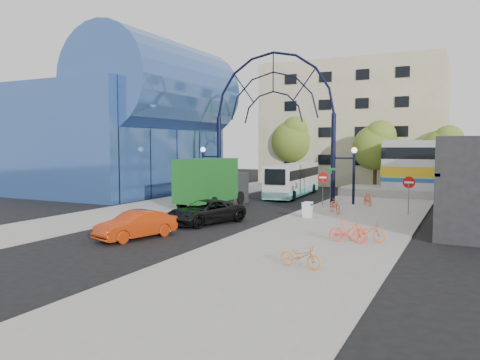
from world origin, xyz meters
The scene contains 22 objects.
ground centered at (0.00, 0.00, 0.00)m, with size 120.00×120.00×0.00m, color black.
sidewalk_east centered at (8.00, 4.00, 0.06)m, with size 8.00×56.00×0.12m, color gray.
plaza_west centered at (-6.50, 6.00, 0.06)m, with size 5.00×50.00×0.12m, color gray.
gateway_arch centered at (0.00, 14.00, 8.56)m, with size 13.64×0.44×12.10m.
stop_sign centered at (4.80, 12.00, 1.99)m, with size 0.80×0.07×2.50m.
do_not_enter_sign centered at (11.00, 10.00, 1.98)m, with size 0.76×0.07×2.48m.
street_name_sign centered at (5.20, 12.60, 2.13)m, with size 0.70×0.70×2.80m.
sandwich_board centered at (5.60, 5.98, 0.74)m, with size 0.55×0.61×0.99m.
transit_hall centered at (-15.30, 15.00, 6.70)m, with size 16.50×18.00×14.50m.
apartment_block centered at (2.00, 34.97, 7.00)m, with size 20.00×12.10×14.00m.
tree_north_a centered at (6.12, 25.93, 4.61)m, with size 4.48×4.48×7.00m.
tree_north_b centered at (-3.88, 29.93, 5.27)m, with size 5.12×5.12×8.00m.
tree_north_c centered at (12.12, 27.93, 4.28)m, with size 4.16×4.16×6.50m.
city_bus centered at (0.13, 18.50, 1.50)m, with size 3.08×10.57×2.87m.
green_truck centered at (-2.58, 8.64, 1.80)m, with size 2.89×7.21×3.61m.
black_suv centered at (0.68, 2.04, 0.69)m, with size 2.29×4.97×1.38m, color black.
red_sedan centered at (-0.14, -3.26, 0.68)m, with size 1.44×4.12×1.36m, color #AF2F0A.
bike_near_a centered at (6.52, 8.99, 0.61)m, with size 0.66×1.88×0.99m, color #E45E2D.
bike_near_b centered at (7.72, 13.71, 0.61)m, with size 0.46×1.64×0.99m, color #E2502D.
bike_far_a centered at (10.26, 0.46, 0.58)m, with size 0.61×1.76×0.92m, color #DB602B.
bike_far_b centered at (9.56, -0.13, 0.65)m, with size 0.50×1.77×1.06m, color #FB4832.
bike_far_c centered at (9.05, -5.33, 0.55)m, with size 0.57×1.62×0.85m, color #CA7028.
Camera 1 is at (14.49, -21.32, 4.57)m, focal length 35.00 mm.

